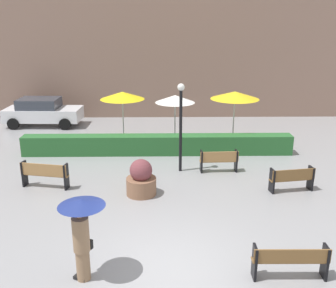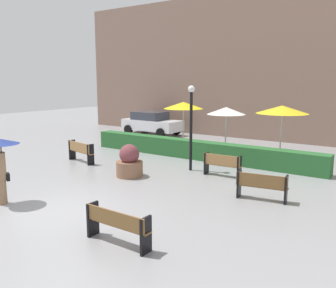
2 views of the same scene
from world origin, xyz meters
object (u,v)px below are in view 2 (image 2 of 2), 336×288
Objects in this scene: bench_back_row at (222,164)px; patio_umbrella_yellow at (183,105)px; planter_pot at (129,163)px; patio_umbrella_yellow_far at (282,110)px; pedestrian_with_umbrella at (0,160)px; lamp_post at (191,118)px; patio_umbrella_white at (226,111)px; bench_near_right at (117,224)px; bench_far_left at (80,150)px; parked_car at (152,123)px; bench_far_right at (262,185)px.

bench_back_row is 0.59× the size of patio_umbrella_yellow.
planter_pot is 0.49× the size of patio_umbrella_yellow_far.
lamp_post reaches higher than pedestrian_with_umbrella.
lamp_post is at bearing -88.30° from patio_umbrella_white.
lamp_post reaches higher than bench_near_right.
bench_back_row is at bearing 12.53° from bench_far_left.
bench_far_left is at bearing 143.30° from bench_near_right.
pedestrian_with_umbrella is at bearing -110.49° from lamp_post.
patio_umbrella_white is at bearing -26.52° from parked_car.
planter_pot reaches higher than bench_far_left.
bench_back_row is 0.95× the size of bench_far_right.
patio_umbrella_white reaches higher than bench_far_left.
bench_back_row is at bearing 95.94° from bench_near_right.
parked_car is at bearing 140.85° from bench_far_right.
bench_near_right is 7.45m from lamp_post.
patio_umbrella_yellow reaches higher than parked_car.
bench_far_left is 0.73× the size of patio_umbrella_white.
patio_umbrella_yellow is (-1.12, 5.67, 1.86)m from planter_pot.
patio_umbrella_yellow_far is at bearing -1.87° from patio_umbrella_yellow.
bench_far_right is at bearing 71.86° from bench_near_right.
bench_far_right is 5.12m from bench_near_right.
bench_far_right is at bearing 36.81° from pedestrian_with_umbrella.
patio_umbrella_yellow_far is (7.59, 4.89, 1.87)m from bench_far_left.
pedestrian_with_umbrella is 10.33m from patio_umbrella_yellow.
bench_far_right is 1.26× the size of planter_pot.
patio_umbrella_yellow is 6.35m from parked_car.
planter_pot is 6.07m from patio_umbrella_yellow.
bench_near_right is at bearing -1.35° from pedestrian_with_umbrella.
planter_pot is (-5.26, -0.16, 0.05)m from bench_far_right.
planter_pot is 6.07m from patio_umbrella_white.
bench_back_row is 11.60m from parked_car.
lamp_post is at bearing 17.81° from bench_far_left.
bench_far_right is 0.66× the size of patio_umbrella_white.
patio_umbrella_yellow_far is at bearing 71.59° from bench_back_row.
bench_far_left is 1.38× the size of planter_pot.
parked_car is (-4.92, 3.69, -1.58)m from patio_umbrella_yellow.
patio_umbrella_yellow_far is 10.98m from parked_car.
patio_umbrella_yellow_far is at bearing -3.58° from patio_umbrella_white.
bench_far_right is 8.65m from patio_umbrella_yellow.
pedestrian_with_umbrella reaches higher than bench_far_right.
planter_pot is at bearing -10.05° from bench_far_left.
pedestrian_with_umbrella is at bearing -103.37° from planter_pot.
bench_near_right is 0.88× the size of pedestrian_with_umbrella.
bench_near_right is (0.70, -6.76, -0.01)m from bench_back_row.
patio_umbrella_white is at bearing 125.38° from bench_far_right.
patio_umbrella_yellow_far reaches higher than pedestrian_with_umbrella.
bench_near_right is 10.40m from patio_umbrella_yellow_far.
bench_far_left is at bearing -162.19° from lamp_post.
bench_far_left is at bearing -73.68° from parked_car.
planter_pot is (3.48, -0.62, -0.01)m from bench_far_left.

